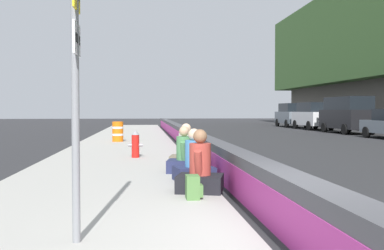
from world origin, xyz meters
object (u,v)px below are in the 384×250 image
(seated_person_far, at_px, (186,154))
(backpack, at_px, (193,187))
(seated_person_foreground, at_px, (200,172))
(seated_person_middle, at_px, (194,164))
(fire_hydrant, at_px, (135,143))
(parked_car_farther, at_px, (291,115))
(construction_barrel, at_px, (118,131))
(parked_car_far, at_px, (313,115))
(seated_person_rear, at_px, (184,158))
(parked_car_midline, at_px, (347,114))
(route_sign_post, at_px, (76,58))

(seated_person_far, relative_size, backpack, 2.88)
(seated_person_foreground, distance_m, seated_person_middle, 1.27)
(fire_hydrant, relative_size, seated_person_middle, 0.79)
(seated_person_far, height_order, parked_car_farther, parked_car_farther)
(construction_barrel, height_order, parked_car_far, parked_car_far)
(seated_person_far, distance_m, parked_car_farther, 32.62)
(seated_person_rear, distance_m, parked_car_farther, 33.52)
(parked_car_far, bearing_deg, parked_car_midline, -179.15)
(route_sign_post, xyz_separation_m, construction_barrel, (16.30, 0.48, -1.61))
(route_sign_post, height_order, seated_person_rear, route_sign_post)
(seated_person_foreground, bearing_deg, backpack, 162.95)
(seated_person_middle, bearing_deg, seated_person_foreground, 178.62)
(seated_person_middle, xyz_separation_m, construction_barrel, (12.06, 2.29, 0.13))
(seated_person_middle, xyz_separation_m, parked_car_midline, (20.42, -13.11, 0.87))
(parked_car_midline, bearing_deg, parked_car_farther, 0.22)
(seated_person_foreground, distance_m, parked_car_midline, 25.38)
(seated_person_far, relative_size, parked_car_far, 0.24)
(fire_hydrant, bearing_deg, seated_person_far, -151.90)
(construction_barrel, relative_size, parked_car_farther, 0.20)
(seated_person_rear, xyz_separation_m, parked_car_farther, (30.82, -13.15, 0.69))
(seated_person_rear, distance_m, seated_person_far, 0.93)
(parked_car_midline, bearing_deg, construction_barrel, 118.51)
(seated_person_rear, height_order, parked_car_farther, parked_car_farther)
(route_sign_post, bearing_deg, seated_person_far, -16.09)
(route_sign_post, xyz_separation_m, seated_person_far, (6.46, -1.86, -1.73))
(seated_person_middle, height_order, parked_car_midline, parked_car_midline)
(parked_car_far, distance_m, parked_car_farther, 5.55)
(construction_barrel, distance_m, parked_car_far, 21.10)
(seated_person_far, xyz_separation_m, construction_barrel, (9.84, 2.34, 0.12))
(fire_hydrant, bearing_deg, route_sign_post, 176.86)
(construction_barrel, bearing_deg, parked_car_midline, -61.49)
(seated_person_far, bearing_deg, seated_person_middle, 178.84)
(fire_hydrant, height_order, seated_person_far, seated_person_far)
(fire_hydrant, distance_m, parked_car_farther, 30.90)
(route_sign_post, bearing_deg, construction_barrel, 1.67)
(seated_person_middle, relative_size, parked_car_midline, 0.22)
(seated_person_foreground, bearing_deg, fire_hydrant, 12.04)
(seated_person_rear, bearing_deg, seated_person_middle, -176.13)
(route_sign_post, xyz_separation_m, seated_person_middle, (4.24, -1.82, -1.75))
(construction_barrel, bearing_deg, route_sign_post, -178.33)
(backpack, relative_size, construction_barrel, 0.42)
(seated_person_foreground, distance_m, seated_person_rear, 2.57)
(backpack, distance_m, construction_barrel, 14.14)
(fire_hydrant, height_order, parked_car_midline, parked_car_midline)
(fire_hydrant, height_order, construction_barrel, construction_barrel)
(seated_person_rear, xyz_separation_m, parked_car_midline, (19.13, -13.19, 0.86))
(parked_car_far, height_order, parked_car_farther, same)
(seated_person_foreground, distance_m, parked_car_farther, 35.88)
(parked_car_farther, bearing_deg, seated_person_rear, 156.89)
(seated_person_middle, bearing_deg, parked_car_farther, -22.13)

